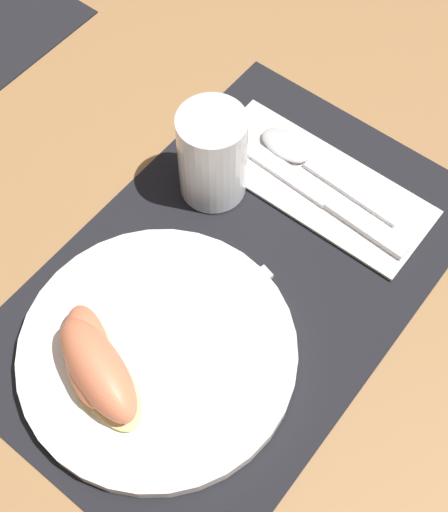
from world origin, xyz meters
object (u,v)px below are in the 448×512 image
object	(u,v)px
knife	(316,193)
fork	(178,334)
citrus_wedge_0	(88,356)
citrus_wedge_1	(99,371)
plate	(158,352)
spoon	(303,157)
juice_glass	(213,160)

from	to	relation	value
knife	fork	bearing A→B (deg)	178.43
citrus_wedge_0	citrus_wedge_1	distance (m)	0.02
knife	fork	xyz separation A→B (m)	(-0.21, 0.01, 0.01)
plate	knife	size ratio (longest dim) A/B	1.08
fork	citrus_wedge_0	size ratio (longest dim) A/B	1.70
spoon	plate	bearing A→B (deg)	-174.88
plate	knife	bearing A→B (deg)	-2.98
knife	citrus_wedge_1	size ratio (longest dim) A/B	1.93
juice_glass	fork	bearing A→B (deg)	-151.57
spoon	citrus_wedge_0	distance (m)	0.30
knife	citrus_wedge_0	size ratio (longest dim) A/B	2.18
knife	citrus_wedge_0	xyz separation A→B (m)	(-0.27, 0.05, 0.02)
fork	citrus_wedge_1	xyz separation A→B (m)	(-0.07, 0.03, 0.02)
plate	spoon	distance (m)	0.26
spoon	citrus_wedge_0	xyz separation A→B (m)	(-0.30, 0.01, 0.02)
plate	citrus_wedge_1	distance (m)	0.06
plate	fork	xyz separation A→B (m)	(0.02, -0.01, 0.01)
juice_glass	citrus_wedge_1	size ratio (longest dim) A/B	0.86
fork	citrus_wedge_1	distance (m)	0.08
plate	spoon	size ratio (longest dim) A/B	1.44
citrus_wedge_0	knife	bearing A→B (deg)	-10.05
juice_glass	knife	bearing A→B (deg)	-58.35
spoon	citrus_wedge_1	xyz separation A→B (m)	(-0.31, -0.00, 0.03)
plate	fork	distance (m)	0.02
plate	juice_glass	size ratio (longest dim) A/B	2.41
spoon	citrus_wedge_0	world-z (taller)	citrus_wedge_0
spoon	fork	xyz separation A→B (m)	(-0.23, -0.03, 0.01)
knife	spoon	size ratio (longest dim) A/B	1.33
plate	fork	bearing A→B (deg)	-16.36
juice_glass	citrus_wedge_1	distance (m)	0.23
fork	plate	bearing A→B (deg)	163.64
juice_glass	plate	bearing A→B (deg)	-156.25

